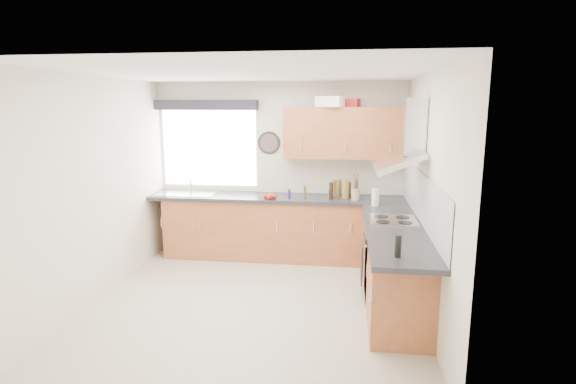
# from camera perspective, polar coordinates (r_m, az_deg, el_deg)

# --- Properties ---
(ground_plane) EXTENTS (3.60, 3.60, 0.00)m
(ground_plane) POSITION_cam_1_polar(r_m,az_deg,el_deg) (5.22, -4.06, -13.67)
(ground_plane) COLOR beige
(ceiling) EXTENTS (3.60, 3.60, 0.02)m
(ceiling) POSITION_cam_1_polar(r_m,az_deg,el_deg) (4.76, -4.48, 14.87)
(ceiling) COLOR white
(ceiling) RESTS_ON wall_back
(wall_back) EXTENTS (3.60, 0.02, 2.50)m
(wall_back) POSITION_cam_1_polar(r_m,az_deg,el_deg) (6.58, -1.08, 2.89)
(wall_back) COLOR silver
(wall_back) RESTS_ON ground_plane
(wall_front) EXTENTS (3.60, 0.02, 2.50)m
(wall_front) POSITION_cam_1_polar(r_m,az_deg,el_deg) (3.15, -10.96, -6.27)
(wall_front) COLOR silver
(wall_front) RESTS_ON ground_plane
(wall_left) EXTENTS (0.02, 3.60, 2.50)m
(wall_left) POSITION_cam_1_polar(r_m,az_deg,el_deg) (5.49, -22.99, 0.40)
(wall_left) COLOR silver
(wall_left) RESTS_ON ground_plane
(wall_right) EXTENTS (0.02, 3.60, 2.50)m
(wall_right) POSITION_cam_1_polar(r_m,az_deg,el_deg) (4.81, 17.25, -0.60)
(wall_right) COLOR silver
(wall_right) RESTS_ON ground_plane
(window) EXTENTS (1.40, 0.02, 1.10)m
(window) POSITION_cam_1_polar(r_m,az_deg,el_deg) (6.78, -9.95, 5.51)
(window) COLOR white
(window) RESTS_ON wall_back
(window_blind) EXTENTS (1.50, 0.18, 0.14)m
(window_blind) POSITION_cam_1_polar(r_m,az_deg,el_deg) (6.66, -10.37, 10.83)
(window_blind) COLOR black
(window_blind) RESTS_ON wall_back
(splashback) EXTENTS (0.01, 3.00, 0.54)m
(splashback) POSITION_cam_1_polar(r_m,az_deg,el_deg) (5.11, 16.55, -0.70)
(splashback) COLOR white
(splashback) RESTS_ON wall_right
(base_cab_back) EXTENTS (3.00, 0.58, 0.86)m
(base_cab_back) POSITION_cam_1_polar(r_m,az_deg,el_deg) (6.49, -2.31, -4.65)
(base_cab_back) COLOR #97522D
(base_cab_back) RESTS_ON ground_plane
(base_cab_corner) EXTENTS (0.60, 0.60, 0.86)m
(base_cab_corner) POSITION_cam_1_polar(r_m,az_deg,el_deg) (6.41, 11.97, -5.08)
(base_cab_corner) COLOR #97522D
(base_cab_corner) RESTS_ON ground_plane
(base_cab_right) EXTENTS (0.58, 2.10, 0.86)m
(base_cab_right) POSITION_cam_1_polar(r_m,az_deg,el_deg) (5.13, 13.22, -9.20)
(base_cab_right) COLOR #97522D
(base_cab_right) RESTS_ON ground_plane
(worktop_back) EXTENTS (3.60, 0.62, 0.05)m
(worktop_back) POSITION_cam_1_polar(r_m,az_deg,el_deg) (6.35, -1.47, -0.75)
(worktop_back) COLOR #232327
(worktop_back) RESTS_ON base_cab_back
(worktop_right) EXTENTS (0.62, 2.42, 0.05)m
(worktop_right) POSITION_cam_1_polar(r_m,az_deg,el_deg) (4.85, 13.50, -4.75)
(worktop_right) COLOR #232327
(worktop_right) RESTS_ON base_cab_right
(sink) EXTENTS (0.84, 0.46, 0.10)m
(sink) POSITION_cam_1_polar(r_m,az_deg,el_deg) (6.68, -12.82, 0.12)
(sink) COLOR silver
(sink) RESTS_ON worktop_back
(oven) EXTENTS (0.56, 0.58, 0.85)m
(oven) POSITION_cam_1_polar(r_m,az_deg,el_deg) (5.27, 12.95, -8.70)
(oven) COLOR black
(oven) RESTS_ON ground_plane
(hob_plate) EXTENTS (0.52, 0.52, 0.01)m
(hob_plate) POSITION_cam_1_polar(r_m,az_deg,el_deg) (5.13, 13.18, -3.51)
(hob_plate) COLOR silver
(hob_plate) RESTS_ON worktop_right
(extractor_hood) EXTENTS (0.52, 0.78, 0.66)m
(extractor_hood) POSITION_cam_1_polar(r_m,az_deg,el_deg) (5.00, 14.75, 5.98)
(extractor_hood) COLOR silver
(extractor_hood) RESTS_ON wall_right
(upper_cabinets) EXTENTS (1.70, 0.35, 0.70)m
(upper_cabinets) POSITION_cam_1_polar(r_m,az_deg,el_deg) (6.28, 7.34, 7.46)
(upper_cabinets) COLOR #97522D
(upper_cabinets) RESTS_ON wall_back
(washing_machine) EXTENTS (0.56, 0.54, 0.75)m
(washing_machine) POSITION_cam_1_polar(r_m,az_deg,el_deg) (6.72, -9.85, -4.74)
(washing_machine) COLOR white
(washing_machine) RESTS_ON ground_plane
(wall_clock) EXTENTS (0.33, 0.04, 0.33)m
(wall_clock) POSITION_cam_1_polar(r_m,az_deg,el_deg) (6.55, -2.44, 6.24)
(wall_clock) COLOR black
(wall_clock) RESTS_ON wall_back
(casserole) EXTENTS (0.40, 0.34, 0.14)m
(casserole) POSITION_cam_1_polar(r_m,az_deg,el_deg) (6.17, 5.36, 11.35)
(casserole) COLOR white
(casserole) RESTS_ON upper_cabinets
(storage_box) EXTENTS (0.29, 0.26, 0.11)m
(storage_box) POSITION_cam_1_polar(r_m,az_deg,el_deg) (6.36, 7.88, 11.15)
(storage_box) COLOR red
(storage_box) RESTS_ON upper_cabinets
(utensil_pot) EXTENTS (0.13, 0.13, 0.16)m
(utensil_pot) POSITION_cam_1_polar(r_m,az_deg,el_deg) (6.11, 8.57, -0.35)
(utensil_pot) COLOR gray
(utensil_pot) RESTS_ON worktop_back
(kitchen_roll) EXTENTS (0.11, 0.11, 0.22)m
(kitchen_roll) POSITION_cam_1_polar(r_m,az_deg,el_deg) (5.82, 11.06, -0.69)
(kitchen_roll) COLOR white
(kitchen_roll) RESTS_ON worktop_right
(tomato_cluster) EXTENTS (0.19, 0.19, 0.07)m
(tomato_cluster) POSITION_cam_1_polar(r_m,az_deg,el_deg) (6.16, -2.30, -0.54)
(tomato_cluster) COLOR #B71C0B
(tomato_cluster) RESTS_ON worktop_back
(jar_0) EXTENTS (0.06, 0.06, 0.22)m
(jar_0) POSITION_cam_1_polar(r_m,az_deg,el_deg) (6.25, 7.71, 0.21)
(jar_0) COLOR black
(jar_0) RESTS_ON worktop_back
(jar_1) EXTENTS (0.04, 0.04, 0.13)m
(jar_1) POSITION_cam_1_polar(r_m,az_deg,el_deg) (6.17, 0.15, -0.25)
(jar_1) COLOR navy
(jar_1) RESTS_ON worktop_back
(jar_2) EXTENTS (0.04, 0.04, 0.18)m
(jar_2) POSITION_cam_1_polar(r_m,az_deg,el_deg) (6.18, 2.16, -0.02)
(jar_2) COLOR brown
(jar_2) RESTS_ON worktop_back
(jar_3) EXTENTS (0.05, 0.05, 0.24)m
(jar_3) POSITION_cam_1_polar(r_m,az_deg,el_deg) (6.30, 8.65, 0.37)
(jar_3) COLOR #482119
(jar_3) RESTS_ON worktop_back
(jar_4) EXTENTS (0.07, 0.07, 0.25)m
(jar_4) POSITION_cam_1_polar(r_m,az_deg,el_deg) (6.23, 7.26, 0.33)
(jar_4) COLOR olive
(jar_4) RESTS_ON worktop_back
(jar_5) EXTENTS (0.04, 0.04, 0.25)m
(jar_5) POSITION_cam_1_polar(r_m,az_deg,el_deg) (6.19, 7.62, 0.27)
(jar_5) COLOR brown
(jar_5) RESTS_ON worktop_back
(jar_6) EXTENTS (0.05, 0.05, 0.11)m
(jar_6) POSITION_cam_1_polar(r_m,az_deg,el_deg) (6.21, 5.32, -0.29)
(jar_6) COLOR brown
(jar_6) RESTS_ON worktop_back
(jar_7) EXTENTS (0.06, 0.06, 0.16)m
(jar_7) POSITION_cam_1_polar(r_m,az_deg,el_deg) (6.29, 7.53, 0.03)
(jar_7) COLOR navy
(jar_7) RESTS_ON worktop_back
(jar_8) EXTENTS (0.07, 0.07, 0.22)m
(jar_8) POSITION_cam_1_polar(r_m,az_deg,el_deg) (6.44, 5.89, 0.56)
(jar_8) COLOR brown
(jar_8) RESTS_ON worktop_back
(jar_9) EXTENTS (0.06, 0.06, 0.23)m
(jar_9) POSITION_cam_1_polar(r_m,az_deg,el_deg) (6.15, 5.49, 0.13)
(jar_9) COLOR black
(jar_9) RESTS_ON worktop_back
(jar_10) EXTENTS (0.07, 0.07, 0.22)m
(jar_10) POSITION_cam_1_polar(r_m,az_deg,el_deg) (6.41, 6.41, 0.53)
(jar_10) COLOR brown
(jar_10) RESTS_ON worktop_back
(bottle_0) EXTENTS (0.06, 0.06, 0.19)m
(bottle_0) POSITION_cam_1_polar(r_m,az_deg,el_deg) (3.91, 13.80, -6.69)
(bottle_0) COLOR black
(bottle_0) RESTS_ON worktop_right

